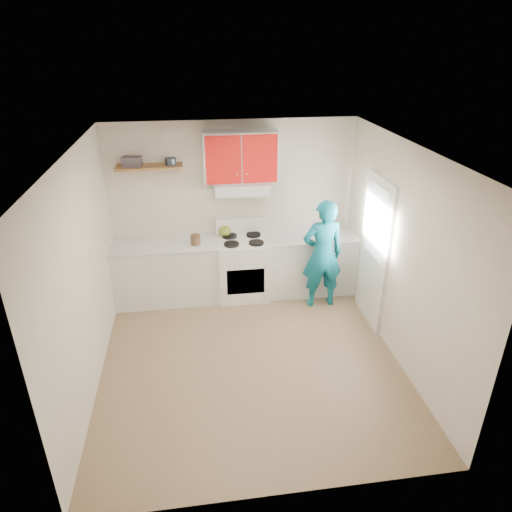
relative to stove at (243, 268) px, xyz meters
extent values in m
plane|color=brown|center=(-0.10, -1.57, -0.46)|extent=(3.80, 3.80, 0.00)
cube|color=white|center=(-0.10, -1.57, 2.14)|extent=(3.60, 3.80, 0.04)
cube|color=beige|center=(-0.10, 0.32, 0.84)|extent=(3.60, 0.04, 2.60)
cube|color=beige|center=(-0.10, -3.47, 0.84)|extent=(3.60, 0.04, 2.60)
cube|color=beige|center=(-1.90, -1.57, 0.84)|extent=(0.04, 3.80, 2.60)
cube|color=beige|center=(1.70, -1.57, 0.84)|extent=(0.04, 3.80, 2.60)
cube|color=white|center=(1.68, -0.88, 0.56)|extent=(0.05, 0.85, 2.05)
cube|color=white|center=(1.65, -0.88, 0.99)|extent=(0.01, 0.55, 0.95)
cube|color=silver|center=(-1.14, 0.02, -0.01)|extent=(1.52, 0.60, 0.90)
cube|color=silver|center=(1.04, 0.02, -0.01)|extent=(1.32, 0.60, 0.90)
cube|color=white|center=(0.00, 0.00, 0.00)|extent=(0.76, 0.65, 0.92)
cube|color=silver|center=(0.00, 0.10, 1.24)|extent=(0.76, 0.44, 0.15)
cube|color=#B1130F|center=(0.00, 0.16, 1.66)|extent=(1.02, 0.33, 0.70)
cube|color=brown|center=(-1.25, 0.18, 1.56)|extent=(0.90, 0.30, 0.04)
cube|color=#433B43|center=(-1.47, 0.17, 1.64)|extent=(0.27, 0.22, 0.13)
cylinder|color=#333D4C|center=(-0.96, 0.17, 1.62)|extent=(0.19, 0.19, 0.09)
ellipsoid|color=olive|center=(-0.25, 0.20, 0.54)|extent=(0.24, 0.24, 0.16)
cylinder|color=#493420|center=(-0.69, -0.05, 0.52)|extent=(0.16, 0.16, 0.17)
cube|color=olive|center=(0.95, 0.05, 0.45)|extent=(0.32, 0.25, 0.02)
cube|color=red|center=(1.30, -0.04, 0.44)|extent=(0.37, 0.33, 0.01)
imported|color=#0D6A7B|center=(1.09, -0.43, 0.36)|extent=(0.60, 0.41, 1.63)
camera|label=1|loc=(-0.68, -6.12, 3.18)|focal=32.12mm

